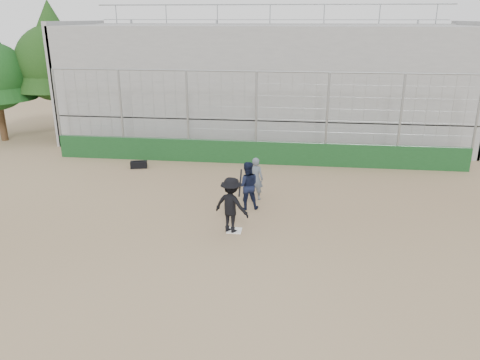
# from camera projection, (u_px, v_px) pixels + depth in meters

# --- Properties ---
(ground) EXTENTS (90.00, 90.00, 0.00)m
(ground) POSITION_uv_depth(u_px,v_px,m) (234.00, 231.00, 14.17)
(ground) COLOR brown
(ground) RESTS_ON ground
(home_plate) EXTENTS (0.44, 0.44, 0.02)m
(home_plate) POSITION_uv_depth(u_px,v_px,m) (234.00, 230.00, 14.17)
(home_plate) COLOR white
(home_plate) RESTS_ON ground
(backstop) EXTENTS (18.10, 0.25, 4.04)m
(backstop) POSITION_uv_depth(u_px,v_px,m) (256.00, 142.00, 20.41)
(backstop) COLOR #123A18
(backstop) RESTS_ON ground
(bleachers) EXTENTS (20.25, 6.70, 6.98)m
(bleachers) POSITION_uv_depth(u_px,v_px,m) (265.00, 82.00, 24.41)
(bleachers) COLOR gray
(bleachers) RESTS_ON ground
(tree_left) EXTENTS (4.48, 4.48, 7.00)m
(tree_left) POSITION_uv_depth(u_px,v_px,m) (53.00, 53.00, 24.31)
(tree_left) COLOR #331F12
(tree_left) RESTS_ON ground
(batter_at_plate) EXTENTS (1.27, 1.01, 1.87)m
(batter_at_plate) POSITION_uv_depth(u_px,v_px,m) (231.00, 205.00, 13.86)
(batter_at_plate) COLOR black
(batter_at_plate) RESTS_ON ground
(catcher_crouched) EXTENTS (0.94, 0.82, 1.13)m
(catcher_crouched) POSITION_uv_depth(u_px,v_px,m) (247.00, 193.00, 15.60)
(catcher_crouched) COLOR black
(catcher_crouched) RESTS_ON ground
(umpire) EXTENTS (0.64, 0.50, 1.38)m
(umpire) POSITION_uv_depth(u_px,v_px,m) (256.00, 180.00, 16.45)
(umpire) COLOR #515B66
(umpire) RESTS_ON ground
(equipment_bag) EXTENTS (0.74, 0.45, 0.34)m
(equipment_bag) POSITION_uv_depth(u_px,v_px,m) (139.00, 165.00, 20.04)
(equipment_bag) COLOR black
(equipment_bag) RESTS_ON ground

